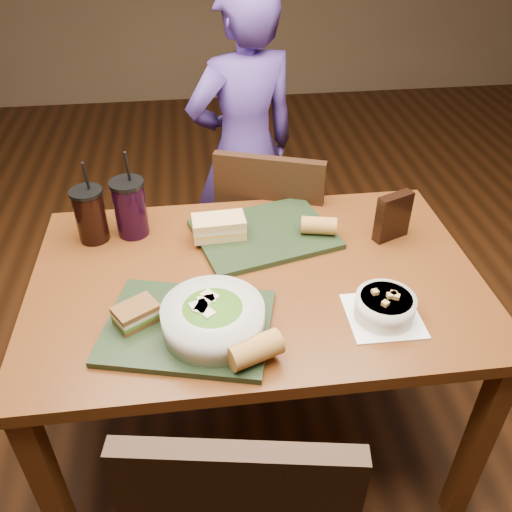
# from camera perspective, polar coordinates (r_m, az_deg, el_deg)

# --- Properties ---
(ground) EXTENTS (6.00, 6.00, 0.00)m
(ground) POSITION_cam_1_polar(r_m,az_deg,el_deg) (2.13, -0.00, -18.03)
(ground) COLOR #381C0B
(ground) RESTS_ON ground
(dining_table) EXTENTS (1.30, 0.85, 0.75)m
(dining_table) POSITION_cam_1_polar(r_m,az_deg,el_deg) (1.64, -0.00, -4.52)
(dining_table) COLOR #592D11
(dining_table) RESTS_ON ground
(chair_far) EXTENTS (0.50, 0.51, 0.91)m
(chair_far) POSITION_cam_1_polar(r_m,az_deg,el_deg) (2.16, 0.88, 1.80)
(chair_far) COLOR black
(chair_far) RESTS_ON ground
(diner) EXTENTS (0.59, 0.49, 1.40)m
(diner) POSITION_cam_1_polar(r_m,az_deg,el_deg) (2.41, -1.23, 11.02)
(diner) COLOR #472F82
(diner) RESTS_ON ground
(tray_near) EXTENTS (0.49, 0.41, 0.02)m
(tray_near) POSITION_cam_1_polar(r_m,az_deg,el_deg) (1.42, -7.17, -7.40)
(tray_near) COLOR black
(tray_near) RESTS_ON dining_table
(tray_far) EXTENTS (0.49, 0.42, 0.02)m
(tray_far) POSITION_cam_1_polar(r_m,az_deg,el_deg) (1.74, 0.86, 2.35)
(tray_far) COLOR black
(tray_far) RESTS_ON dining_table
(salad_bowl) EXTENTS (0.26, 0.26, 0.09)m
(salad_bowl) POSITION_cam_1_polar(r_m,az_deg,el_deg) (1.36, -4.55, -6.42)
(salad_bowl) COLOR silver
(salad_bowl) RESTS_ON tray_near
(soup_bowl) EXTENTS (0.19, 0.19, 0.08)m
(soup_bowl) POSITION_cam_1_polar(r_m,az_deg,el_deg) (1.46, 13.42, -5.17)
(soup_bowl) COLOR white
(soup_bowl) RESTS_ON dining_table
(sandwich_near) EXTENTS (0.13, 0.12, 0.05)m
(sandwich_near) POSITION_cam_1_polar(r_m,az_deg,el_deg) (1.42, -12.49, -5.96)
(sandwich_near) COLOR #593819
(sandwich_near) RESTS_ON tray_near
(sandwich_far) EXTENTS (0.17, 0.10, 0.07)m
(sandwich_far) POSITION_cam_1_polar(r_m,az_deg,el_deg) (1.70, -3.93, 3.09)
(sandwich_far) COLOR tan
(sandwich_far) RESTS_ON tray_far
(baguette_near) EXTENTS (0.14, 0.11, 0.06)m
(baguette_near) POSITION_cam_1_polar(r_m,az_deg,el_deg) (1.29, -0.11, -9.83)
(baguette_near) COLOR #AD7533
(baguette_near) RESTS_ON tray_near
(baguette_far) EXTENTS (0.12, 0.08, 0.06)m
(baguette_far) POSITION_cam_1_polar(r_m,az_deg,el_deg) (1.72, 6.62, 3.21)
(baguette_far) COLOR #AD7533
(baguette_far) RESTS_ON tray_far
(cup_cola) EXTENTS (0.10, 0.10, 0.27)m
(cup_cola) POSITION_cam_1_polar(r_m,az_deg,el_deg) (1.76, -17.03, 4.17)
(cup_cola) COLOR black
(cup_cola) RESTS_ON dining_table
(cup_berry) EXTENTS (0.11, 0.11, 0.29)m
(cup_berry) POSITION_cam_1_polar(r_m,az_deg,el_deg) (1.75, -13.10, 4.98)
(cup_berry) COLOR black
(cup_berry) RESTS_ON dining_table
(chip_bag) EXTENTS (0.12, 0.08, 0.15)m
(chip_bag) POSITION_cam_1_polar(r_m,az_deg,el_deg) (1.75, 14.22, 4.04)
(chip_bag) COLOR black
(chip_bag) RESTS_ON dining_table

